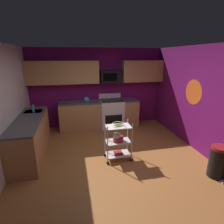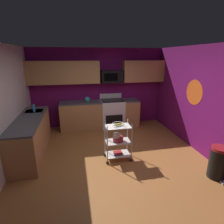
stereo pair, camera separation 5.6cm
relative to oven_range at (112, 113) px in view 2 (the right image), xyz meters
name	(u,v)px [view 2 (the right image)]	position (x,y,z in m)	size (l,w,h in m)	color
floor	(113,160)	(-0.41, -2.10, -0.50)	(4.40, 4.80, 0.04)	#995B2D
wall_back	(98,88)	(-0.41, 0.33, 0.82)	(4.52, 0.06, 2.60)	#6B1156
wall_right	(205,102)	(1.82, -2.10, 0.82)	(0.06, 4.80, 2.60)	#6B1156
wall_flower_decal	(194,92)	(1.78, -1.72, 0.97)	(0.64, 0.64, 0.00)	#E5591E
counter_run	(74,122)	(-1.29, -0.64, -0.01)	(3.50, 2.77, 0.92)	#B27F4C
oven_range	(112,113)	(0.00, 0.00, 0.00)	(0.76, 0.65, 1.10)	white
upper_cabinets	(96,72)	(-0.51, 0.13, 1.37)	(4.40, 0.33, 0.70)	#B27F4C
microwave	(112,76)	(0.00, 0.10, 1.22)	(0.70, 0.39, 0.40)	black
rolling_cart	(118,141)	(-0.30, -2.08, -0.03)	(0.63, 0.37, 0.91)	silver
fruit_bowl	(118,124)	(-0.30, -2.08, 0.40)	(0.27, 0.27, 0.07)	silver
mixing_bowl_large	(118,139)	(-0.29, -2.08, 0.04)	(0.25, 0.25, 0.11)	maroon
mixing_bowl_small	(116,135)	(-0.33, -2.10, 0.14)	(0.18, 0.18, 0.08)	silver
book_stack	(118,153)	(-0.30, -2.08, -0.32)	(0.21, 0.18, 0.05)	#1E4C8C
kettle	(87,99)	(-0.83, 0.00, 0.52)	(0.21, 0.18, 0.26)	teal
dish_soap_bottle	(34,108)	(-2.29, -0.86, 0.54)	(0.06, 0.06, 0.20)	#2D8CBF
trash_can	(218,163)	(1.49, -3.14, -0.15)	(0.34, 0.42, 0.66)	black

